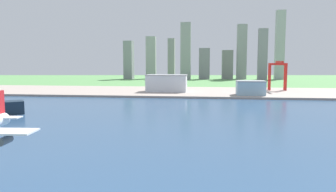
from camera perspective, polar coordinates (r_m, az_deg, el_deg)
ground_plane at (r=253.41m, az=-2.56°, el=-3.46°), size 2400.00×2400.00×0.00m
water_bay at (r=195.52m, az=-5.44°, el=-6.32°), size 840.00×360.00×0.15m
industrial_pier at (r=440.34m, az=1.47°, el=0.77°), size 840.00×140.00×2.50m
port_crane_red at (r=469.37m, az=18.72°, el=4.42°), size 23.67×38.09×40.01m
warehouse_main at (r=427.98m, az=-0.23°, el=2.28°), size 53.19×29.03×22.21m
warehouse_annex at (r=396.14m, az=14.27°, el=1.41°), size 33.18×23.85×16.99m
distant_skyline at (r=780.02m, az=7.08°, el=7.00°), size 374.56×58.34×159.86m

